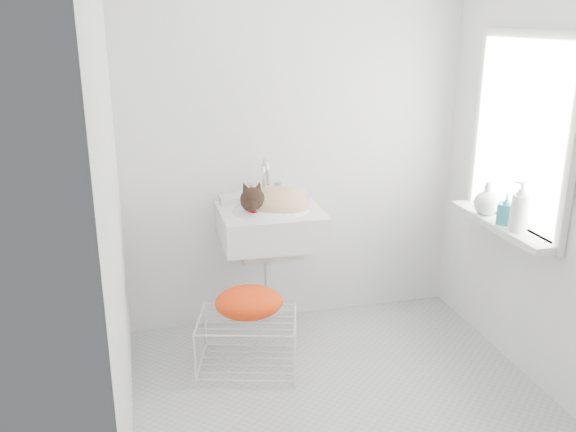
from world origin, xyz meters
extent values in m
cube|color=#AAADB0|center=(0.00, 0.00, 0.00)|extent=(2.20, 2.00, 0.02)
cube|color=white|center=(0.00, 1.00, 1.25)|extent=(2.20, 0.02, 2.50)
cube|color=white|center=(1.10, 0.00, 1.25)|extent=(0.02, 2.00, 2.50)
cube|color=white|center=(-1.10, 0.00, 1.25)|extent=(0.02, 2.00, 2.50)
cube|color=white|center=(1.09, 0.20, 1.35)|extent=(0.01, 0.80, 1.00)
cube|color=white|center=(1.07, 0.20, 1.35)|extent=(0.04, 0.90, 1.10)
cube|color=white|center=(1.01, 0.20, 0.83)|extent=(0.16, 0.88, 0.04)
cube|color=white|center=(-0.22, 0.74, 0.85)|extent=(0.61, 0.54, 0.25)
ellipsoid|color=tan|center=(-0.19, 0.73, 0.88)|extent=(0.42, 0.36, 0.21)
sphere|color=black|center=(-0.35, 0.66, 0.97)|extent=(0.16, 0.16, 0.15)
torus|color=#B4040B|center=(-0.33, 0.66, 0.93)|extent=(0.14, 0.13, 0.06)
cube|color=silver|center=(-0.44, 0.38, 0.15)|extent=(0.63, 0.51, 0.33)
ellipsoid|color=#FF5800|center=(-0.42, 0.41, 0.36)|extent=(0.42, 0.32, 0.16)
imported|color=white|center=(1.00, 0.03, 0.85)|extent=(0.11, 0.11, 0.24)
imported|color=teal|center=(1.00, 0.15, 0.85)|extent=(0.11, 0.11, 0.18)
imported|color=silver|center=(1.00, 0.35, 0.85)|extent=(0.15, 0.15, 0.19)
camera|label=1|loc=(-0.97, -2.72, 1.95)|focal=38.21mm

